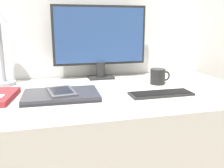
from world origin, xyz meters
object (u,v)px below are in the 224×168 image
keyboard (161,94)px  desk_lamp (0,37)px  monitor (100,39)px  laptop (61,95)px  coffee_mug (158,76)px  ereader (61,91)px

keyboard → desk_lamp: desk_lamp is taller
monitor → desk_lamp: size_ratio=1.38×
laptop → desk_lamp: 0.51m
monitor → keyboard: size_ratio=1.87×
coffee_mug → ereader: bearing=-166.6°
monitor → desk_lamp: 0.56m
laptop → coffee_mug: (0.55, 0.14, 0.03)m
keyboard → laptop: 0.48m
monitor → ereader: 0.49m
keyboard → laptop: bearing=170.8°
monitor → ereader: bearing=-125.9°
monitor → coffee_mug: (0.29, -0.23, -0.20)m
desk_lamp → coffee_mug: bearing=-12.9°
ereader → keyboard: bearing=-9.8°
laptop → ereader: bearing=77.0°
ereader → desk_lamp: desk_lamp is taller
keyboard → coffee_mug: size_ratio=2.60×
ereader → desk_lamp: (-0.29, 0.32, 0.24)m
monitor → desk_lamp: bearing=-176.2°
keyboard → monitor: bearing=115.0°
monitor → laptop: (-0.26, -0.37, -0.23)m
keyboard → laptop: size_ratio=0.87×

